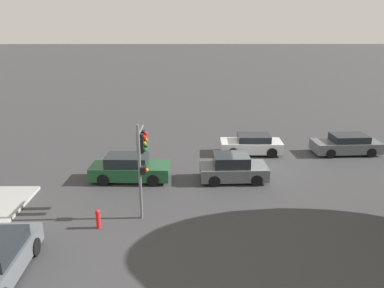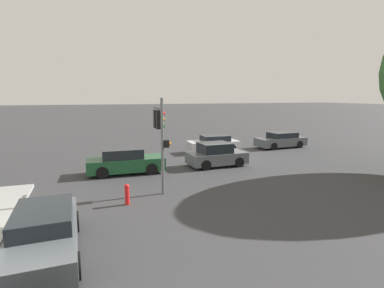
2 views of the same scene
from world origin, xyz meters
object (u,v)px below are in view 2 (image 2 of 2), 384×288
object	(u,v)px
traffic_signal	(160,128)
crossing_car_1	(281,140)
crossing_car_2	(216,155)
crossing_car_0	(214,144)
fire_hydrant	(127,194)
crossing_car_3	(125,162)
parked_car_0	(44,234)

from	to	relation	value
traffic_signal	crossing_car_1	size ratio (longest dim) A/B	0.98
crossing_car_1	crossing_car_2	xyz separation A→B (m)	(8.52, 4.63, 0.06)
crossing_car_0	fire_hydrant	bearing A→B (deg)	51.06
crossing_car_0	crossing_car_3	bearing A→B (deg)	31.65
parked_car_0	fire_hydrant	size ratio (longest dim) A/B	5.24
crossing_car_0	fire_hydrant	distance (m)	13.11
crossing_car_1	crossing_car_3	bearing A→B (deg)	14.39
parked_car_0	crossing_car_3	bearing A→B (deg)	157.15
traffic_signal	crossing_car_2	size ratio (longest dim) A/B	1.16
crossing_car_2	fire_hydrant	size ratio (longest dim) A/B	4.27
traffic_signal	crossing_car_0	xyz separation A→B (m)	(-6.58, -8.57, -2.45)
crossing_car_3	fire_hydrant	distance (m)	5.45
crossing_car_0	crossing_car_3	distance (m)	9.11
crossing_car_0	crossing_car_1	xyz separation A→B (m)	(-6.69, 0.00, -0.02)
crossing_car_0	crossing_car_1	distance (m)	6.69
traffic_signal	crossing_car_0	size ratio (longest dim) A/B	1.07
crossing_car_2	parked_car_0	xyz separation A→B (m)	(9.45, 8.90, -0.04)
traffic_signal	crossing_car_0	world-z (taller)	traffic_signal
crossing_car_1	fire_hydrant	size ratio (longest dim) A/B	5.10
traffic_signal	parked_car_0	world-z (taller)	traffic_signal
crossing_car_0	parked_car_0	size ratio (longest dim) A/B	0.89
traffic_signal	crossing_car_2	distance (m)	6.61
parked_car_0	crossing_car_2	bearing A→B (deg)	131.49
crossing_car_0	fire_hydrant	xyz separation A→B (m)	(8.46, 10.02, -0.20)
crossing_car_0	crossing_car_1	bearing A→B (deg)	-178.77
traffic_signal	crossing_car_1	world-z (taller)	traffic_signal
traffic_signal	parked_car_0	bearing A→B (deg)	-133.01
parked_car_0	fire_hydrant	xyz separation A→B (m)	(-2.83, -3.52, -0.20)
traffic_signal	fire_hydrant	world-z (taller)	traffic_signal
crossing_car_2	crossing_car_3	world-z (taller)	crossing_car_2
traffic_signal	crossing_car_3	size ratio (longest dim) A/B	0.99
crossing_car_1	fire_hydrant	distance (m)	18.16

